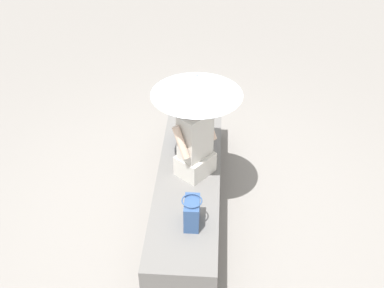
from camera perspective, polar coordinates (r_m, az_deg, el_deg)
name	(u,v)px	position (r m, az deg, el deg)	size (l,w,h in m)	color
ground_plane	(189,205)	(5.09, -0.35, -7.50)	(14.00, 14.00, 0.00)	gray
stone_bench	(189,189)	(4.93, -0.36, -5.48)	(2.60, 0.64, 0.48)	slate
person_seated	(195,141)	(4.52, 0.40, 0.32)	(0.49, 0.45, 0.90)	beige
parasol	(197,85)	(4.28, 0.59, 7.22)	(0.86, 0.86, 1.09)	#B7B7BC
handbag_black	(192,212)	(4.14, -0.01, -8.34)	(0.24, 0.18, 0.29)	#335184
tote_bag_canvas	(189,133)	(5.08, -0.42, 1.36)	(0.30, 0.22, 0.27)	#335184
magazine	(187,119)	(5.54, -0.58, 3.09)	(0.28, 0.20, 0.01)	#EAE04C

